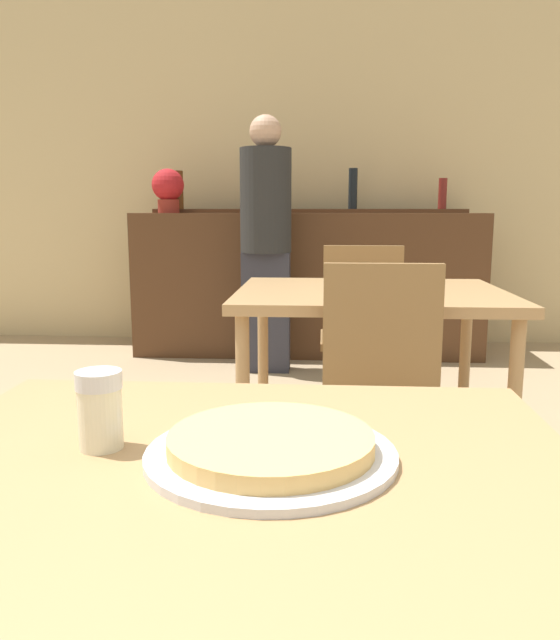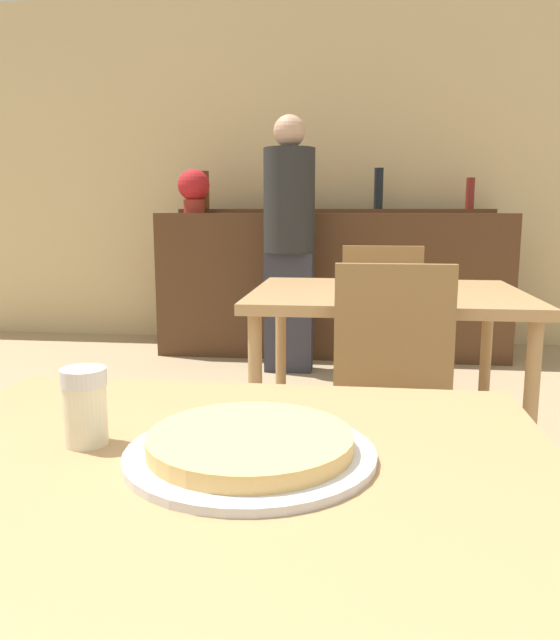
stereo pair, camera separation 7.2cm
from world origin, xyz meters
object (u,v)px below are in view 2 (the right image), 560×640
at_px(chair_far_side_back, 380,326).
at_px(cheese_shaker, 85,406).
at_px(potted_plant, 194,188).
at_px(chair_far_side_front, 394,397).
at_px(pizza_tray, 250,447).
at_px(person_standing, 289,236).

height_order(chair_far_side_back, cheese_shaker, chair_far_side_back).
height_order(cheese_shaker, potted_plant, potted_plant).
bearing_deg(potted_plant, chair_far_side_front, -64.19).
xyz_separation_m(chair_far_side_front, chair_far_side_back, (0.00, 1.20, 0.00)).
distance_m(pizza_tray, cheese_shaker, 0.25).
bearing_deg(chair_far_side_back, pizza_tray, 83.50).
bearing_deg(pizza_tray, potted_plant, 105.70).
bearing_deg(chair_far_side_front, potted_plant, 115.81).
relative_size(cheese_shaker, potted_plant, 0.34).
distance_m(chair_far_side_back, person_standing, 1.28).
xyz_separation_m(chair_far_side_front, cheese_shaker, (-0.51, -1.07, 0.29)).
distance_m(pizza_tray, person_standing, 3.39).
xyz_separation_m(chair_far_side_front, potted_plant, (-1.36, 2.81, 0.73)).
bearing_deg(chair_far_side_front, cheese_shaker, -115.27).
height_order(chair_far_side_back, potted_plant, potted_plant).
height_order(person_standing, potted_plant, person_standing).
distance_m(chair_far_side_front, person_standing, 2.38).
relative_size(chair_far_side_front, cheese_shaker, 8.21).
height_order(chair_far_side_front, person_standing, person_standing).
bearing_deg(cheese_shaker, potted_plant, 102.40).
height_order(chair_far_side_front, pizza_tray, chair_far_side_front).
bearing_deg(potted_plant, chair_far_side_back, -49.79).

